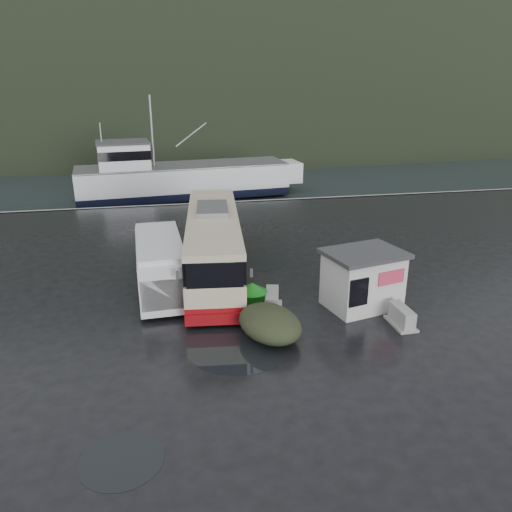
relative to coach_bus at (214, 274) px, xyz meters
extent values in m
plane|color=black|center=(-1.00, -4.35, 0.00)|extent=(160.00, 160.00, 0.00)
cube|color=black|center=(-1.00, 105.65, 0.00)|extent=(300.00, 180.00, 0.02)
cube|color=#999993|center=(-1.00, 15.65, 0.00)|extent=(160.00, 0.60, 1.50)
ellipsoid|color=black|center=(9.00, 245.65, 0.00)|extent=(780.00, 540.00, 570.00)
cylinder|color=black|center=(0.03, -7.62, 0.01)|extent=(4.03, 4.03, 0.01)
cylinder|color=black|center=(-4.03, -13.00, 0.01)|extent=(2.32, 2.32, 0.01)
cylinder|color=black|center=(2.74, 1.20, 0.01)|extent=(2.67, 2.67, 0.01)
camera|label=1|loc=(-2.51, -24.36, 9.85)|focal=35.00mm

